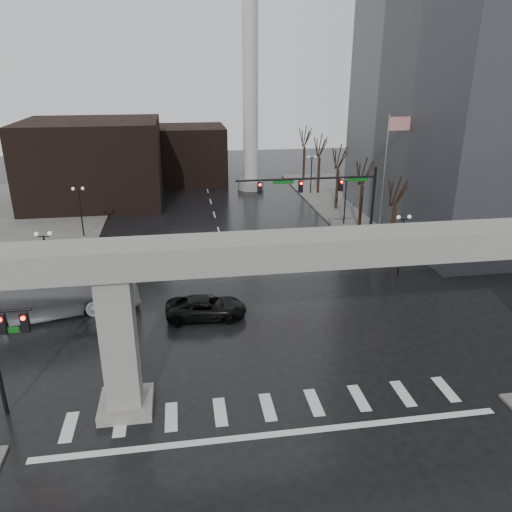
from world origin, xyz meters
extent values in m
plane|color=black|center=(0.00, 0.00, 0.00)|extent=(160.00, 160.00, 0.00)
cube|color=slate|center=(26.00, 36.00, 0.07)|extent=(28.00, 36.00, 0.15)
cube|color=gray|center=(0.00, 0.00, 8.00)|extent=(48.00, 2.20, 1.40)
cube|color=gray|center=(-7.00, 0.00, 3.65)|extent=(1.60, 1.60, 7.30)
cube|color=gray|center=(-7.00, 0.00, 0.25)|extent=(2.60, 2.60, 0.50)
cube|color=black|center=(-14.00, 42.00, 5.00)|extent=(16.00, 14.00, 10.00)
cube|color=black|center=(-2.00, 52.00, 4.00)|extent=(10.00, 10.00, 8.00)
cylinder|color=beige|center=(6.00, 46.00, 15.00)|extent=(2.00, 2.00, 30.00)
cylinder|color=gray|center=(6.00, 46.00, 0.60)|extent=(3.60, 3.60, 1.20)
cylinder|color=black|center=(12.80, 18.80, 4.00)|extent=(0.24, 0.24, 8.00)
cylinder|color=black|center=(6.80, 18.80, 7.20)|extent=(12.00, 0.18, 0.18)
cube|color=black|center=(9.80, 18.80, 6.55)|extent=(0.35, 0.30, 1.00)
cube|color=black|center=(6.30, 18.80, 6.55)|extent=(0.35, 0.30, 1.00)
cube|color=black|center=(2.80, 18.80, 6.55)|extent=(0.35, 0.30, 1.00)
sphere|color=#FF0C05|center=(9.80, 18.62, 6.85)|extent=(0.20, 0.20, 0.20)
cube|color=#0C5614|center=(11.30, 18.80, 7.00)|extent=(1.80, 0.05, 0.35)
cube|color=#0C5614|center=(4.80, 18.80, 7.00)|extent=(1.80, 0.05, 0.35)
cylinder|color=black|center=(-11.80, 0.50, 5.60)|extent=(2.00, 0.14, 0.14)
cube|color=black|center=(-12.20, 0.50, 4.95)|extent=(0.35, 0.30, 1.00)
cube|color=black|center=(-11.20, 0.50, 4.95)|extent=(0.35, 0.30, 1.00)
cube|color=#0C5614|center=(-12.30, 0.50, 4.60)|extent=(1.60, 0.05, 0.30)
cylinder|color=silver|center=(15.00, 22.00, 6.00)|extent=(0.12, 0.12, 12.00)
cube|color=red|center=(16.00, 22.00, 11.20)|extent=(2.00, 0.03, 1.20)
cylinder|color=black|center=(13.50, 14.00, 2.40)|extent=(0.14, 0.14, 4.80)
cube|color=black|center=(13.50, 14.00, 4.75)|extent=(0.90, 0.06, 0.06)
sphere|color=silver|center=(13.05, 14.00, 4.95)|extent=(0.32, 0.32, 0.32)
sphere|color=silver|center=(13.95, 14.00, 4.95)|extent=(0.32, 0.32, 0.32)
cylinder|color=black|center=(13.50, 28.00, 2.40)|extent=(0.14, 0.14, 4.80)
cube|color=black|center=(13.50, 28.00, 4.75)|extent=(0.90, 0.06, 0.06)
sphere|color=silver|center=(13.05, 28.00, 4.95)|extent=(0.32, 0.32, 0.32)
sphere|color=silver|center=(13.95, 28.00, 4.95)|extent=(0.32, 0.32, 0.32)
cylinder|color=black|center=(13.50, 42.00, 2.40)|extent=(0.14, 0.14, 4.80)
cube|color=black|center=(13.50, 42.00, 4.75)|extent=(0.90, 0.06, 0.06)
sphere|color=silver|center=(13.05, 42.00, 4.95)|extent=(0.32, 0.32, 0.32)
sphere|color=silver|center=(13.95, 42.00, 4.95)|extent=(0.32, 0.32, 0.32)
cylinder|color=black|center=(-13.50, 14.00, 2.40)|extent=(0.14, 0.14, 4.80)
cube|color=black|center=(-13.50, 14.00, 4.75)|extent=(0.90, 0.06, 0.06)
sphere|color=silver|center=(-13.95, 14.00, 4.95)|extent=(0.32, 0.32, 0.32)
sphere|color=silver|center=(-13.05, 14.00, 4.95)|extent=(0.32, 0.32, 0.32)
cylinder|color=black|center=(-13.50, 28.00, 2.40)|extent=(0.14, 0.14, 4.80)
cube|color=black|center=(-13.50, 28.00, 4.75)|extent=(0.90, 0.06, 0.06)
sphere|color=silver|center=(-13.95, 28.00, 4.95)|extent=(0.32, 0.32, 0.32)
sphere|color=silver|center=(-13.05, 28.00, 4.95)|extent=(0.32, 0.32, 0.32)
cylinder|color=black|center=(-13.50, 42.00, 2.40)|extent=(0.14, 0.14, 4.80)
cube|color=black|center=(-13.50, 42.00, 4.75)|extent=(0.90, 0.06, 0.06)
sphere|color=silver|center=(-13.95, 42.00, 4.95)|extent=(0.32, 0.32, 0.32)
sphere|color=silver|center=(-13.05, 42.00, 4.95)|extent=(0.32, 0.32, 0.32)
cylinder|color=black|center=(14.50, 18.00, 2.27)|extent=(0.34, 0.34, 4.55)
cylinder|color=black|center=(14.50, 18.00, 6.01)|extent=(0.12, 1.52, 2.98)
cylinder|color=black|center=(15.00, 18.25, 5.78)|extent=(0.83, 1.14, 2.51)
cylinder|color=black|center=(14.50, 26.00, 2.33)|extent=(0.34, 0.34, 4.66)
cylinder|color=black|center=(14.50, 26.00, 6.15)|extent=(0.12, 1.55, 3.05)
cylinder|color=black|center=(15.00, 26.25, 5.91)|extent=(0.85, 1.16, 2.57)
cylinder|color=black|center=(14.50, 34.00, 2.38)|extent=(0.34, 0.34, 4.76)
cylinder|color=black|center=(14.50, 34.00, 6.29)|extent=(0.12, 1.59, 3.11)
cylinder|color=black|center=(15.00, 34.25, 6.05)|extent=(0.86, 1.18, 2.62)
cylinder|color=black|center=(14.50, 42.00, 2.43)|extent=(0.34, 0.34, 4.87)
cylinder|color=black|center=(14.50, 42.00, 6.43)|extent=(0.12, 1.62, 3.18)
cylinder|color=black|center=(15.00, 42.25, 6.18)|extent=(0.88, 1.20, 2.68)
cylinder|color=black|center=(14.50, 50.00, 2.48)|extent=(0.34, 0.34, 4.97)
cylinder|color=black|center=(14.50, 50.00, 6.57)|extent=(0.12, 1.65, 3.25)
cylinder|color=black|center=(15.00, 50.25, 6.31)|extent=(0.89, 1.23, 2.74)
imported|color=black|center=(-2.45, 9.04, 0.75)|extent=(5.53, 2.74, 1.51)
imported|color=silver|center=(-13.67, 11.10, 1.83)|extent=(13.51, 5.66, 3.67)
imported|color=black|center=(-4.63, 21.70, 0.73)|extent=(1.99, 4.39, 1.46)
camera|label=1|loc=(-3.78, -21.35, 16.06)|focal=35.00mm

